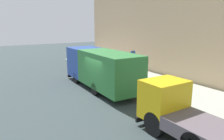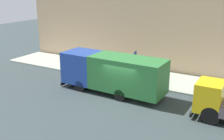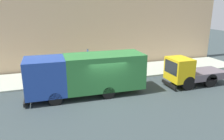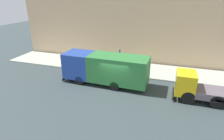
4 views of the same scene
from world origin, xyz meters
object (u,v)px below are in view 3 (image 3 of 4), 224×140
object	(u,v)px
traffic_cone_orange	(39,79)
street_sign_post	(88,62)
small_flatbed_truck	(189,72)
pedestrian_third	(59,68)
pedestrian_standing	(38,68)
large_utility_truck	(86,73)
pedestrian_walking	(61,69)

from	to	relation	value
traffic_cone_orange	street_sign_post	distance (m)	4.07
small_flatbed_truck	traffic_cone_orange	bearing A→B (deg)	71.41
pedestrian_third	street_sign_post	bearing A→B (deg)	115.53
pedestrian_standing	pedestrian_third	world-z (taller)	pedestrian_third
large_utility_truck	street_sign_post	size ratio (longest dim) A/B	3.07
large_utility_truck	small_flatbed_truck	size ratio (longest dim) A/B	1.71
pedestrian_third	traffic_cone_orange	xyz separation A→B (m)	(-0.74, 1.66, -0.54)
pedestrian_walking	large_utility_truck	bearing A→B (deg)	-114.23
pedestrian_third	street_sign_post	world-z (taller)	street_sign_post
pedestrian_standing	traffic_cone_orange	distance (m)	1.78
traffic_cone_orange	street_sign_post	size ratio (longest dim) A/B	0.27
small_flatbed_truck	traffic_cone_orange	world-z (taller)	small_flatbed_truck
pedestrian_walking	pedestrian_standing	bearing A→B (deg)	100.31
street_sign_post	pedestrian_third	bearing A→B (deg)	57.49
large_utility_truck	traffic_cone_orange	distance (m)	4.57
small_flatbed_truck	pedestrian_walking	xyz separation A→B (m)	(4.19, 9.33, -0.01)
pedestrian_third	pedestrian_walking	bearing A→B (deg)	79.35
pedestrian_walking	traffic_cone_orange	distance (m)	1.92
large_utility_truck	pedestrian_standing	world-z (taller)	large_utility_truck
pedestrian_walking	pedestrian_standing	xyz separation A→B (m)	(1.27, 1.83, -0.09)
pedestrian_third	traffic_cone_orange	distance (m)	1.90
small_flatbed_truck	pedestrian_third	size ratio (longest dim) A/B	2.79
small_flatbed_truck	pedestrian_standing	xyz separation A→B (m)	(5.46, 11.17, -0.10)
traffic_cone_orange	pedestrian_standing	bearing A→B (deg)	1.77
large_utility_truck	small_flatbed_truck	world-z (taller)	large_utility_truck
small_flatbed_truck	pedestrian_standing	bearing A→B (deg)	63.99
pedestrian_walking	traffic_cone_orange	xyz separation A→B (m)	(-0.44, 1.78, -0.57)
large_utility_truck	pedestrian_walking	size ratio (longest dim) A/B	4.67
pedestrian_walking	pedestrian_third	world-z (taller)	pedestrian_walking
pedestrian_walking	traffic_cone_orange	bearing A→B (deg)	148.97
small_flatbed_truck	traffic_cone_orange	distance (m)	11.74
street_sign_post	traffic_cone_orange	bearing A→B (deg)	80.52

